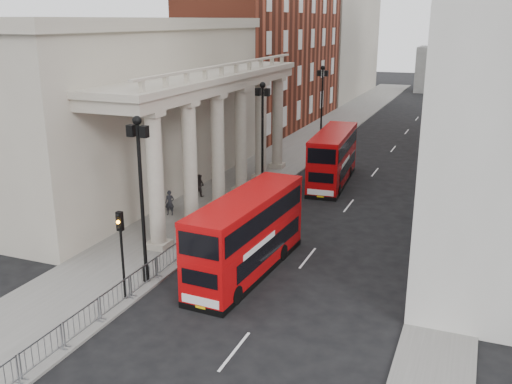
% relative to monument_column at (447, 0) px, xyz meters
% --- Properties ---
extents(ground, '(260.00, 260.00, 0.00)m').
position_rel_monument_column_xyz_m(ground, '(-6.00, -92.00, -15.98)').
color(ground, black).
rests_on(ground, ground).
extents(sidewalk_west, '(6.00, 140.00, 0.12)m').
position_rel_monument_column_xyz_m(sidewalk_west, '(-9.00, -62.00, -15.92)').
color(sidewalk_west, slate).
rests_on(sidewalk_west, ground).
extents(sidewalk_east, '(3.00, 140.00, 0.12)m').
position_rel_monument_column_xyz_m(sidewalk_east, '(7.50, -62.00, -15.92)').
color(sidewalk_east, slate).
rests_on(sidewalk_east, ground).
extents(kerb, '(0.20, 140.00, 0.14)m').
position_rel_monument_column_xyz_m(kerb, '(-6.05, -62.00, -15.91)').
color(kerb, slate).
rests_on(kerb, ground).
extents(portico_building, '(9.00, 28.00, 12.00)m').
position_rel_monument_column_xyz_m(portico_building, '(-16.50, -74.00, -9.98)').
color(portico_building, '#A49A8A').
rests_on(portico_building, ground).
extents(brick_building, '(9.00, 32.00, 22.00)m').
position_rel_monument_column_xyz_m(brick_building, '(-16.50, -44.00, -4.98)').
color(brick_building, maroon).
rests_on(brick_building, ground).
extents(west_building_far, '(9.00, 30.00, 20.00)m').
position_rel_monument_column_xyz_m(west_building_far, '(-16.50, -12.00, -5.98)').
color(west_building_far, '#A49A8A').
rests_on(west_building_far, ground).
extents(monument_column, '(8.00, 8.00, 54.20)m').
position_rel_monument_column_xyz_m(monument_column, '(0.00, 0.00, 0.00)').
color(monument_column, '#60605E').
rests_on(monument_column, ground).
extents(lamp_post_south, '(1.05, 0.44, 8.32)m').
position_rel_monument_column_xyz_m(lamp_post_south, '(-6.60, -88.00, -11.07)').
color(lamp_post_south, black).
rests_on(lamp_post_south, sidewalk_west).
extents(lamp_post_mid, '(1.05, 0.44, 8.32)m').
position_rel_monument_column_xyz_m(lamp_post_mid, '(-6.60, -72.00, -11.07)').
color(lamp_post_mid, black).
rests_on(lamp_post_mid, sidewalk_west).
extents(lamp_post_north, '(1.05, 0.44, 8.32)m').
position_rel_monument_column_xyz_m(lamp_post_north, '(-6.60, -56.00, -11.07)').
color(lamp_post_north, black).
rests_on(lamp_post_north, sidewalk_west).
extents(traffic_light, '(0.28, 0.33, 4.30)m').
position_rel_monument_column_xyz_m(traffic_light, '(-6.50, -90.02, -12.88)').
color(traffic_light, black).
rests_on(traffic_light, sidewalk_west).
extents(crowd_barriers, '(0.50, 18.75, 1.10)m').
position_rel_monument_column_xyz_m(crowd_barriers, '(-6.35, -89.78, -15.31)').
color(crowd_barriers, gray).
rests_on(crowd_barriers, sidewalk_west).
extents(bus_near, '(2.87, 9.76, 4.16)m').
position_rel_monument_column_xyz_m(bus_near, '(-2.40, -84.97, -13.81)').
color(bus_near, '#B3080A').
rests_on(bus_near, ground).
extents(bus_far, '(3.10, 9.93, 4.22)m').
position_rel_monument_column_xyz_m(bus_far, '(-2.60, -66.73, -13.78)').
color(bus_far, '#AA0709').
rests_on(bus_far, ground).
extents(pedestrian_a, '(0.70, 0.56, 1.68)m').
position_rel_monument_column_xyz_m(pedestrian_a, '(-10.60, -78.75, -15.02)').
color(pedestrian_a, black).
rests_on(pedestrian_a, sidewalk_west).
extents(pedestrian_b, '(0.91, 0.77, 1.66)m').
position_rel_monument_column_xyz_m(pedestrian_b, '(-10.72, -74.23, -15.03)').
color(pedestrian_b, '#292221').
rests_on(pedestrian_b, sidewalk_west).
extents(pedestrian_c, '(1.01, 0.84, 1.76)m').
position_rel_monument_column_xyz_m(pedestrian_c, '(-9.59, -68.83, -14.98)').
color(pedestrian_c, black).
rests_on(pedestrian_c, sidewalk_west).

